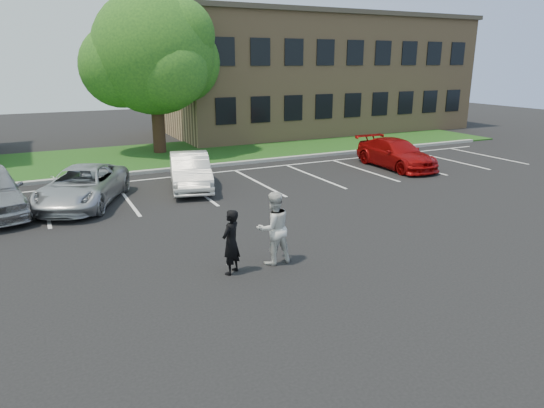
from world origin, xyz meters
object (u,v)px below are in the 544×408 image
Objects in this scene: tree at (155,56)px; car_red_compact at (396,154)px; man_white_shirt at (274,228)px; car_silver_minivan at (82,186)px; office_building at (315,74)px; car_white_sedan at (190,171)px; man_black_suit at (231,242)px.

tree is 1.84× the size of car_red_compact.
car_silver_minivan is at bearing -66.27° from man_white_shirt.
tree reaches higher than office_building.
car_silver_minivan is 1.14× the size of car_white_sedan.
car_white_sedan reaches higher than car_red_compact.
man_black_suit is 8.74m from car_white_sedan.
office_building is 14.22m from tree.
office_building is 23.44m from car_silver_minivan.
car_white_sedan is (-14.10, -13.60, -3.44)m from office_building.
car_white_sedan is (4.23, 0.59, 0.03)m from car_silver_minivan.
man_black_suit is at bearing -144.87° from car_red_compact.
tree is at bearing -96.52° from man_white_shirt.
tree is (-13.23, -5.06, 1.19)m from office_building.
car_white_sedan is at bearing 178.00° from car_red_compact.
man_black_suit is at bearing -46.61° from car_silver_minivan.
tree reaches higher than man_black_suit.
man_black_suit is (-2.47, -17.13, -4.53)m from tree.
car_white_sedan is at bearing -95.82° from tree.
man_white_shirt is at bearing -123.28° from office_building.
tree reaches higher than car_white_sedan.
car_red_compact is at bearing 25.33° from car_silver_minivan.
office_building is 11.71× the size of man_white_shirt.
car_white_sedan is at bearing -137.56° from man_black_suit.
man_white_shirt is at bearing 148.44° from man_black_suit.
man_black_suit is 0.86× the size of man_white_shirt.
man_white_shirt reaches higher than car_silver_minivan.
man_white_shirt is at bearing -38.80° from car_silver_minivan.
man_white_shirt is 0.44× the size of car_white_sedan.
tree is 5.37× the size of man_black_suit.
car_red_compact is (10.67, 7.92, -0.26)m from man_white_shirt.
office_building is 4.69× the size of car_red_compact.
tree is 13.89m from car_red_compact.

